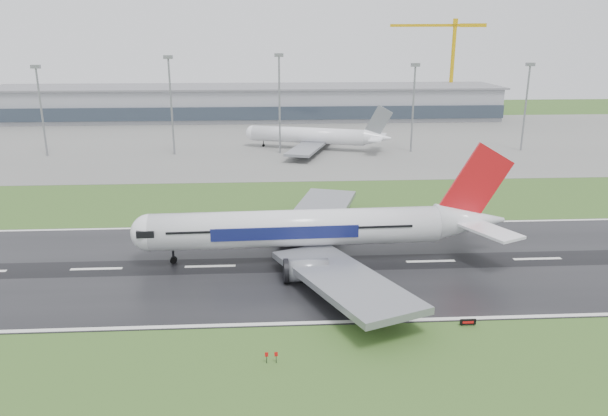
{
  "coord_description": "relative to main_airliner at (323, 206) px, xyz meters",
  "views": [
    {
      "loc": [
        11.21,
        -94.99,
        39.89
      ],
      "look_at": [
        17.51,
        12.0,
        7.0
      ],
      "focal_mm": 33.65,
      "sensor_mm": 36.0,
      "label": 1
    }
  ],
  "objects": [
    {
      "name": "runway",
      "position": [
        -20.4,
        -2.79,
        -10.15
      ],
      "size": [
        400.0,
        45.0,
        0.1
      ],
      "primitive_type": "cube",
      "color": "black",
      "rests_on": "ground"
    },
    {
      "name": "runway_sign",
      "position": [
        18.42,
        -26.59,
        -9.68
      ],
      "size": [
        2.31,
        0.38,
        1.04
      ],
      "primitive_type": null,
      "rotation": [
        0.0,
        0.0,
        0.05
      ],
      "color": "black",
      "rests_on": "ground"
    },
    {
      "name": "floodmast_3",
      "position": [
        -6.04,
        97.21,
        6.05
      ],
      "size": [
        0.64,
        0.64,
        32.49
      ],
      "primitive_type": "cylinder",
      "color": "gray",
      "rests_on": "ground"
    },
    {
      "name": "terminal",
      "position": [
        -20.4,
        182.21,
        -2.7
      ],
      "size": [
        240.0,
        36.0,
        15.0
      ],
      "primitive_type": "cube",
      "color": "gray",
      "rests_on": "ground"
    },
    {
      "name": "floodmast_5",
      "position": [
        79.7,
        97.21,
        4.42
      ],
      "size": [
        0.64,
        0.64,
        29.23
      ],
      "primitive_type": "cylinder",
      "color": "gray",
      "rests_on": "ground"
    },
    {
      "name": "floodmast_4",
      "position": [
        39.98,
        97.21,
        4.4
      ],
      "size": [
        0.64,
        0.64,
        29.2
      ],
      "primitive_type": "cylinder",
      "color": "gray",
      "rests_on": "ground"
    },
    {
      "name": "parked_airliner",
      "position": [
        6.22,
        103.57,
        -2.19
      ],
      "size": [
        67.25,
        64.89,
        15.86
      ],
      "primitive_type": null,
      "rotation": [
        0.0,
        0.0,
        -0.32
      ],
      "color": "white",
      "rests_on": "apron"
    },
    {
      "name": "apron",
      "position": [
        -20.4,
        122.21,
        -10.16
      ],
      "size": [
        400.0,
        130.0,
        0.08
      ],
      "primitive_type": "cube",
      "color": "slate",
      "rests_on": "ground"
    },
    {
      "name": "tower_crane",
      "position": [
        84.3,
        197.21,
        13.21
      ],
      "size": [
        46.4,
        16.14,
        46.82
      ],
      "primitive_type": null,
      "rotation": [
        0.0,
        0.0,
        -0.29
      ],
      "color": "#D4A10A",
      "rests_on": "ground"
    },
    {
      "name": "ground",
      "position": [
        -20.4,
        -2.79,
        -10.2
      ],
      "size": [
        520.0,
        520.0,
        0.0
      ],
      "primitive_type": "plane",
      "color": "#30531E",
      "rests_on": "ground"
    },
    {
      "name": "floodmast_1",
      "position": [
        -85.16,
        97.21,
        4.31
      ],
      "size": [
        0.64,
        0.64,
        29.01
      ],
      "primitive_type": "cylinder",
      "color": "gray",
      "rests_on": "ground"
    },
    {
      "name": "floodmast_2",
      "position": [
        -42.37,
        97.21,
        5.77
      ],
      "size": [
        0.64,
        0.64,
        31.93
      ],
      "primitive_type": "cylinder",
      "color": "gray",
      "rests_on": "ground"
    },
    {
      "name": "main_airliner",
      "position": [
        0.0,
        0.0,
        0.0
      ],
      "size": [
        70.59,
        67.44,
        20.2
      ],
      "primitive_type": null,
      "rotation": [
        0.0,
        0.0,
        0.03
      ],
      "color": "silver",
      "rests_on": "runway"
    }
  ]
}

